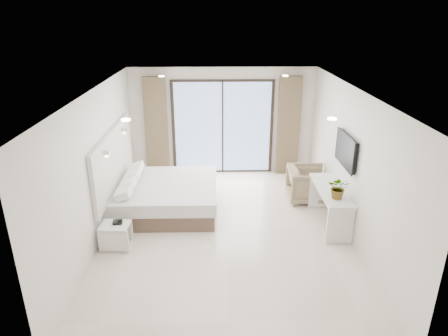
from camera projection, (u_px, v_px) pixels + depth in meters
The scene contains 8 objects.
ground at pixel (226, 231), 7.67m from camera, with size 6.20×6.20×0.00m, color beige.
room_shell at pixel (215, 140), 7.88m from camera, with size 4.62×6.22×2.72m.
bed at pixel (165, 196), 8.42m from camera, with size 2.12×2.02×0.73m.
nightstand at pixel (116, 236), 7.08m from camera, with size 0.53×0.44×0.46m.
phone at pixel (118, 222), 7.02m from camera, with size 0.16×0.13×0.05m, color black.
console_desk at pixel (330, 198), 7.74m from camera, with size 0.50×1.60×0.77m.
plant at pixel (339, 190), 7.21m from camera, with size 0.38×0.42×0.33m, color #33662D.
armchair at pixel (308, 182), 8.81m from camera, with size 0.82×0.76×0.84m, color #958861.
Camera 1 is at (-0.17, -6.69, 3.95)m, focal length 32.00 mm.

